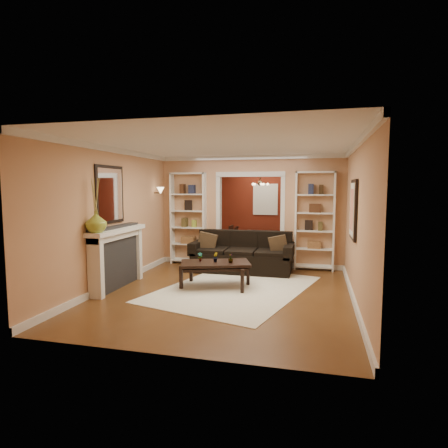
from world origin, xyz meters
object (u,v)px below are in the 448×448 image
(fireplace, at_px, (118,258))
(dining_table, at_px, (259,243))
(coffee_table, at_px, (215,275))
(bookshelf_left, at_px, (189,218))
(bookshelf_right, at_px, (315,221))
(sofa, at_px, (242,252))

(fireplace, relative_size, dining_table, 1.00)
(coffee_table, height_order, bookshelf_left, bookshelf_left)
(fireplace, xyz_separation_m, dining_table, (2.08, 4.36, -0.28))
(bookshelf_right, bearing_deg, dining_table, 130.48)
(bookshelf_right, bearing_deg, sofa, -160.10)
(sofa, relative_size, fireplace, 1.37)
(bookshelf_left, bearing_deg, sofa, -21.17)
(bookshelf_left, bearing_deg, coffee_table, -58.31)
(coffee_table, height_order, dining_table, dining_table)
(dining_table, bearing_deg, sofa, 179.04)
(sofa, height_order, dining_table, sofa)
(sofa, bearing_deg, bookshelf_right, 19.90)
(coffee_table, relative_size, bookshelf_left, 0.57)
(sofa, bearing_deg, bookshelf_left, 158.83)
(dining_table, bearing_deg, bookshelf_right, -139.52)
(sofa, height_order, fireplace, fireplace)
(sofa, xyz_separation_m, coffee_table, (-0.24, -1.46, -0.21))
(fireplace, bearing_deg, bookshelf_left, 77.95)
(coffee_table, bearing_deg, dining_table, 66.85)
(sofa, distance_m, bookshelf_left, 1.75)
(coffee_table, height_order, bookshelf_right, bookshelf_right)
(dining_table, bearing_deg, bookshelf_left, 139.95)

